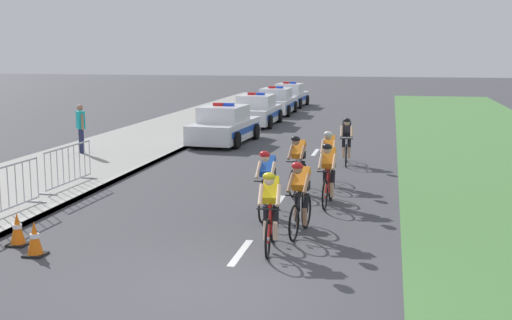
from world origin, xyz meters
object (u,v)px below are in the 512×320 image
Objects in this scene: police_car_furthest at (290,96)px; crowd_barrier_middle at (69,167)px; police_car_nearest at (225,126)px; police_car_third at (276,102)px; cyclist_fifth at (298,163)px; cyclist_sixth at (329,157)px; cyclist_second at (300,196)px; cyclist_fourth at (328,173)px; cyclist_lead at (270,209)px; traffic_cone_near at (35,239)px; crowd_barrier_front at (8,190)px; cyclist_third at (267,182)px; cyclist_seventh at (346,140)px; spectator_closest at (81,125)px; police_car_second at (257,111)px; traffic_cone_mid at (17,229)px.

police_car_furthest reaches higher than crowd_barrier_middle.
police_car_third is at bearing 89.99° from police_car_nearest.
cyclist_fifth is 1.31m from cyclist_sixth.
cyclist_sixth is at bearing 17.08° from crowd_barrier_middle.
cyclist_fourth is at bearing 83.29° from cyclist_second.
traffic_cone_near is at bearing -164.37° from cyclist_lead.
crowd_barrier_front is at bearing -179.68° from cyclist_second.
police_car_third is (-4.79, 19.20, -0.11)m from cyclist_sixth.
cyclist_third is 1.00× the size of cyclist_seventh.
cyclist_sixth is 2.69× the size of traffic_cone_near.
police_car_third reaches higher than cyclist_second.
cyclist_lead is 25.62m from police_car_third.
crowd_barrier_middle reaches higher than traffic_cone_near.
spectator_closest is (-4.02, -16.03, 0.40)m from police_car_third.
cyclist_fifth is 20.73m from police_car_third.
police_car_second reaches higher than traffic_cone_near.
police_car_third reaches higher than crowd_barrier_middle.
cyclist_fifth and cyclist_sixth have the same top height.
cyclist_lead is 0.38× the size of police_car_nearest.
police_car_furthest is 2.67× the size of spectator_closest.
crowd_barrier_middle is at bearing -94.83° from police_car_third.
crowd_barrier_front and crowd_barrier_middle have the same top height.
cyclist_lead is 6.11m from crowd_barrier_front.
cyclist_fourth is (0.31, 2.61, 0.00)m from cyclist_second.
crowd_barrier_middle is (-1.79, -9.39, -0.03)m from police_car_nearest.
crowd_barrier_front is (-6.75, -8.42, -0.14)m from cyclist_seventh.
cyclist_third is at bearing 13.03° from crowd_barrier_front.
traffic_cone_mid is at bearing -70.10° from spectator_closest.
cyclist_lead is 1.00× the size of cyclist_fifth.
police_car_third is at bearing 75.93° from spectator_closest.
police_car_furthest is at bearing 100.61° from cyclist_fourth.
traffic_cone_mid is at bearing -118.34° from cyclist_seventh.
crowd_barrier_front is (-6.40, -0.04, -0.14)m from cyclist_second.
cyclist_fourth is 16.74m from police_car_second.
police_car_third reaches higher than cyclist_sixth.
cyclist_third is 1.83m from cyclist_fourth.
police_car_third reaches higher than cyclist_fourth.
police_car_second reaches higher than cyclist_seventh.
traffic_cone_near is 11.23m from spectator_closest.
cyclist_fifth is (0.32, 2.56, 0.00)m from cyclist_third.
cyclist_second is at bearing -23.99° from crowd_barrier_middle.
cyclist_sixth is at bearing -56.93° from police_car_nearest.
cyclist_lead is 20.20m from police_car_second.
police_car_second is (-4.11, 14.79, -0.11)m from cyclist_fifth.
cyclist_lead reaches higher than crowd_barrier_front.
police_car_second is at bearing 84.74° from crowd_barrier_front.
cyclist_lead is at bearing -81.97° from police_car_furthest.
police_car_third is (-4.69, 24.11, -0.11)m from cyclist_second.
cyclist_second is 13.14m from police_car_nearest.
cyclist_fourth is 2.69× the size of traffic_cone_near.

